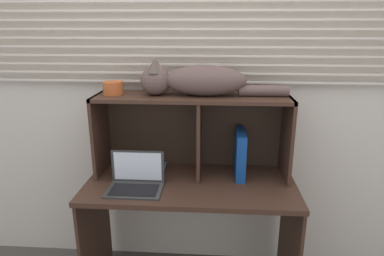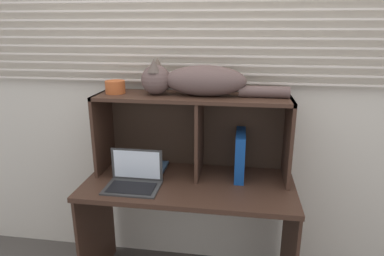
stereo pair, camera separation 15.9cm
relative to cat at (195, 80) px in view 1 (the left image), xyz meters
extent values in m
cube|color=beige|center=(-0.02, 0.21, -0.11)|extent=(4.40, 0.04, 2.50)
cube|color=beige|center=(-0.02, 0.16, -0.03)|extent=(3.16, 0.02, 0.01)
cube|color=beige|center=(-0.02, 0.16, 0.02)|extent=(3.16, 0.02, 0.01)
cube|color=beige|center=(-0.02, 0.16, 0.08)|extent=(3.16, 0.02, 0.01)
cube|color=beige|center=(-0.02, 0.16, 0.13)|extent=(3.16, 0.02, 0.01)
cube|color=beige|center=(-0.02, 0.16, 0.18)|extent=(3.16, 0.02, 0.01)
cube|color=beige|center=(-0.02, 0.16, 0.24)|extent=(3.16, 0.02, 0.01)
cube|color=beige|center=(-0.02, 0.16, 0.29)|extent=(3.16, 0.02, 0.01)
cube|color=beige|center=(-0.02, 0.16, 0.35)|extent=(3.16, 0.02, 0.01)
cube|color=beige|center=(-0.02, 0.16, 0.40)|extent=(3.16, 0.02, 0.01)
cube|color=beige|center=(-0.02, 0.16, 0.45)|extent=(3.16, 0.02, 0.01)
cube|color=#3E271C|center=(-0.02, -0.13, -0.61)|extent=(1.27, 0.60, 0.03)
cube|color=#3E271C|center=(-0.64, -0.13, -1.00)|extent=(0.02, 0.54, 0.73)
cube|color=#3E271C|center=(0.61, -0.13, -1.00)|extent=(0.02, 0.54, 0.73)
cube|color=#3E271C|center=(-0.02, 0.00, -0.10)|extent=(1.18, 0.32, 0.02)
cube|color=#3E271C|center=(-0.60, 0.00, -0.35)|extent=(0.02, 0.32, 0.51)
cube|color=#3E271C|center=(0.56, 0.00, -0.35)|extent=(0.02, 0.32, 0.51)
cube|color=#3E271C|center=(0.03, 0.00, -0.36)|extent=(0.02, 0.30, 0.49)
cube|color=#3D2C20|center=(-0.02, 0.16, -0.35)|extent=(1.18, 0.01, 0.51)
ellipsoid|color=brown|center=(0.06, 0.00, 0.00)|extent=(0.49, 0.19, 0.18)
sphere|color=brown|center=(-0.24, 0.00, 0.00)|extent=(0.18, 0.18, 0.18)
cone|color=brown|center=(-0.24, -0.04, 0.09)|extent=(0.08, 0.08, 0.08)
cone|color=brown|center=(-0.24, 0.04, 0.09)|extent=(0.08, 0.08, 0.08)
cylinder|color=brown|center=(0.41, 0.00, -0.06)|extent=(0.29, 0.07, 0.07)
cube|color=#343434|center=(-0.33, -0.26, -0.59)|extent=(0.32, 0.22, 0.01)
cube|color=#343434|center=(-0.33, -0.16, -0.49)|extent=(0.32, 0.01, 0.20)
cube|color=white|center=(-0.33, -0.16, -0.49)|extent=(0.28, 0.00, 0.17)
cube|color=black|center=(-0.33, -0.27, -0.59)|extent=(0.27, 0.15, 0.00)
cube|color=navy|center=(0.28, 0.00, -0.45)|extent=(0.06, 0.27, 0.29)
cube|color=gray|center=(-0.27, 0.00, -0.59)|extent=(0.14, 0.21, 0.02)
cube|color=#3B5A7F|center=(-0.26, 0.00, -0.58)|extent=(0.14, 0.21, 0.02)
cylinder|color=#B85528|center=(-0.50, 0.00, -0.05)|extent=(0.12, 0.12, 0.08)
camera|label=1|loc=(0.12, -1.98, 0.31)|focal=31.43mm
camera|label=2|loc=(0.28, -1.96, 0.31)|focal=31.43mm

